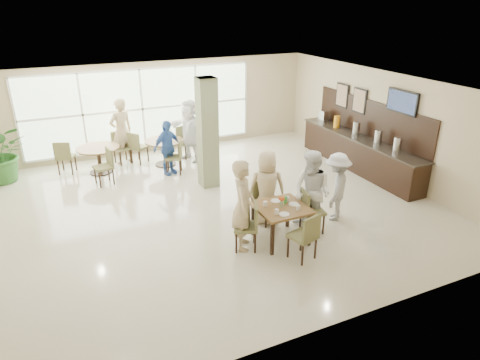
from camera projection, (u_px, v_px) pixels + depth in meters
name	position (u px, v px, depth m)	size (l,w,h in m)	color
ground	(211.00, 206.00, 10.12)	(10.00, 10.00, 0.00)	beige
room_shell	(209.00, 137.00, 9.45)	(10.00, 10.00, 10.00)	white
window_bank	(142.00, 109.00, 13.10)	(7.00, 0.04, 7.00)	silver
column	(207.00, 134.00, 10.72)	(0.45, 0.45, 2.80)	#77825A
main_table	(281.00, 211.00, 8.45)	(0.99, 0.99, 0.75)	brown
round_table_left	(98.00, 153.00, 11.83)	(1.17, 1.17, 0.75)	brown
round_table_right	(164.00, 146.00, 12.42)	(1.11, 1.11, 0.75)	brown
chairs_main_table	(281.00, 218.00, 8.55)	(2.10, 2.09, 0.95)	brown
chairs_table_left	(98.00, 157.00, 11.86)	(2.14, 1.91, 0.95)	brown
chairs_table_right	(166.00, 149.00, 12.51)	(2.03, 1.88, 0.95)	brown
tabletop_clutter	(283.00, 204.00, 8.38)	(0.69, 0.78, 0.21)	white
buffet_counter	(359.00, 150.00, 12.12)	(0.64, 4.70, 1.95)	black
wall_tv	(402.00, 102.00, 10.66)	(0.06, 1.00, 0.58)	black
framed_art_a	(360.00, 101.00, 12.12)	(0.05, 0.55, 0.70)	black
framed_art_b	(342.00, 95.00, 12.79)	(0.05, 0.55, 0.70)	black
potted_plant	(1.00, 153.00, 11.20)	(1.41, 1.41, 1.57)	#316E2C
teen_left	(243.00, 205.00, 8.12)	(0.66, 0.44, 1.82)	tan
teen_far	(267.00, 188.00, 9.08)	(0.80, 0.44, 1.64)	tan
teen_right	(312.00, 192.00, 8.76)	(0.84, 0.66, 1.74)	white
teen_standing	(336.00, 187.00, 9.26)	(0.99, 0.57, 1.53)	#ADADB0
adult_a	(167.00, 148.00, 11.69)	(0.89, 0.51, 1.52)	#3D69B8
adult_b	(190.00, 130.00, 12.68)	(1.70, 0.74, 1.84)	white
adult_standing	(122.00, 131.00, 12.41)	(0.71, 0.46, 1.94)	tan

